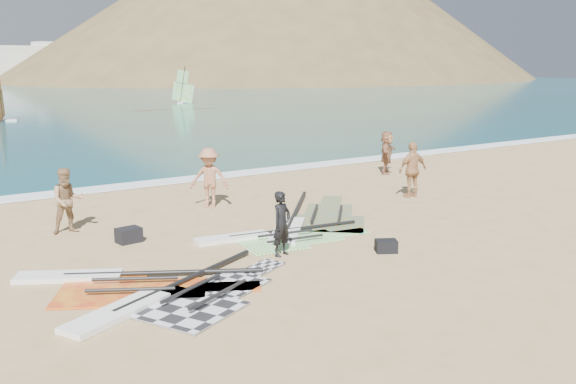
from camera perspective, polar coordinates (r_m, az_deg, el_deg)
ground at (r=15.51m, az=5.86°, el=-6.44°), size 300.00×300.00×0.00m
surf_line at (r=25.88m, az=-11.78°, el=0.72°), size 300.00×1.20×0.04m
headland_main at (r=170.04m, az=-0.10°, el=10.04°), size 143.00×143.00×45.00m
headland_minor at (r=199.20m, az=6.79°, el=10.19°), size 70.00×70.00×28.00m
rig_grey at (r=13.35m, az=-10.07°, el=-9.38°), size 5.65×3.69×0.20m
rig_green at (r=17.47m, az=-1.54°, el=-4.14°), size 4.89×2.25×0.19m
rig_orange at (r=19.38m, az=1.97°, el=-2.53°), size 5.44×5.31×0.21m
rig_red at (r=14.56m, az=-15.15°, el=-7.81°), size 4.98×3.90×0.20m
gear_bag_near at (r=17.73m, az=-13.97°, el=-3.74°), size 0.67×0.52×0.40m
gear_bag_far at (r=16.54m, az=8.72°, el=-4.77°), size 0.65×0.59×0.32m
person_wetsuit at (r=15.92m, az=-0.57°, el=-2.83°), size 0.69×0.56×1.63m
beachgoer_left at (r=19.03m, az=-19.02°, el=-0.73°), size 0.95×0.77×1.86m
beachgoer_mid at (r=21.25m, az=-7.02°, el=1.25°), size 1.45×1.40×1.99m
beachgoer_back at (r=23.12m, az=11.01°, el=1.96°), size 1.21×0.60×1.99m
beachgoer_right at (r=27.82m, az=8.77°, el=3.51°), size 1.66×1.52×1.85m
windsurfer_centre at (r=56.00m, az=-24.19°, el=7.02°), size 2.43×2.71×4.28m
windsurfer_right at (r=74.23m, az=-9.31°, el=8.75°), size 2.08×2.07×4.15m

